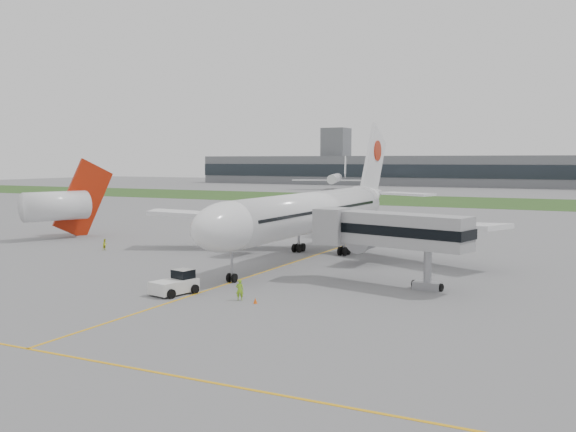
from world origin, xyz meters
The scene contains 14 objects.
ground centered at (0.00, 0.00, 0.00)m, with size 600.00×600.00×0.00m, color gray.
apron_markings centered at (0.00, -5.00, 0.00)m, with size 70.00×70.00×0.04m, color gold, non-canonical shape.
grass_strip centered at (0.00, 120.00, 0.01)m, with size 600.00×50.00×0.02m, color #28481B.
terminal_building centered at (0.00, 229.87, 7.00)m, with size 320.00×22.30×14.00m.
control_tower centered at (-90.00, 232.00, 0.00)m, with size 12.00×12.00×56.00m, color slate, non-canonical shape.
airliner centered at (0.00, 4.87, 5.66)m, with size 48.13×53.95×17.88m.
pushback_tug centered at (-1.65, -21.85, 0.97)m, with size 3.54×4.55×2.12m.
jet_bridge centered at (14.04, -9.56, 5.34)m, with size 15.81×6.73×7.22m.
safety_cone_left centered at (-0.96, -20.21, 0.24)m, with size 0.36×0.36×0.49m, color #F6590C.
safety_cone_right centered at (6.68, -22.14, 0.24)m, with size 0.35×0.35×0.48m, color #F6590C.
ground_crew_near centered at (4.87, -21.65, 0.91)m, with size 0.66×0.43×1.82m, color #82C320.
ground_crew_far centered at (-27.03, -3.27, 0.76)m, with size 0.74×0.58×1.53m, color #CCD824.
neighbor_aircraft centered at (-42.29, 3.69, 5.16)m, with size 7.57×16.07×13.02m.
distant_aircraft_left centered at (-66.31, 173.02, 0.00)m, with size 34.54×30.48×13.21m, color white, non-canonical shape.
Camera 1 is at (32.84, -68.43, 12.05)m, focal length 40.00 mm.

